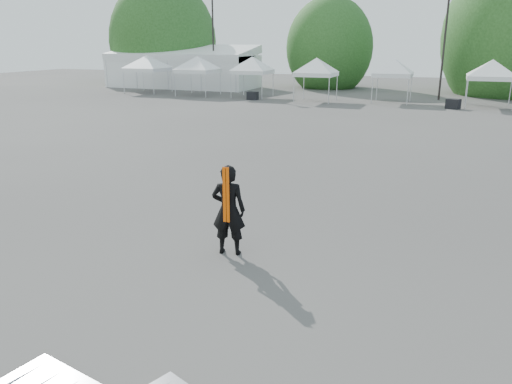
% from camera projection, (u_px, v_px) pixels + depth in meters
% --- Properties ---
extents(ground, '(120.00, 120.00, 0.00)m').
position_uv_depth(ground, '(269.00, 226.00, 12.67)').
color(ground, '#474442').
rests_on(ground, ground).
extents(marquee, '(15.00, 6.25, 4.23)m').
position_uv_depth(marquee, '(183.00, 68.00, 50.97)').
color(marquee, white).
rests_on(marquee, ground).
extents(light_pole_west, '(0.60, 0.25, 10.30)m').
position_uv_depth(light_pole_west, '(213.00, 28.00, 47.59)').
color(light_pole_west, black).
rests_on(light_pole_west, ground).
extents(light_pole_east, '(0.60, 0.25, 9.80)m').
position_uv_depth(light_pole_east, '(446.00, 28.00, 38.59)').
color(light_pole_east, black).
rests_on(light_pole_east, ground).
extents(tree_far_w, '(4.80, 4.80, 7.30)m').
position_uv_depth(tree_far_w, '(163.00, 41.00, 54.29)').
color(tree_far_w, '#382314').
rests_on(tree_far_w, ground).
extents(tree_mid_w, '(4.16, 4.16, 6.33)m').
position_uv_depth(tree_mid_w, '(329.00, 48.00, 50.00)').
color(tree_mid_w, '#382314').
rests_on(tree_mid_w, ground).
extents(tent_a, '(4.70, 4.70, 3.88)m').
position_uv_depth(tent_a, '(147.00, 58.00, 45.28)').
color(tent_a, silver).
rests_on(tent_a, ground).
extents(tent_b, '(4.42, 4.42, 3.88)m').
position_uv_depth(tent_b, '(197.00, 59.00, 42.87)').
color(tent_b, silver).
rests_on(tent_b, ground).
extents(tent_c, '(4.16, 4.16, 3.88)m').
position_uv_depth(tent_c, '(252.00, 60.00, 41.44)').
color(tent_c, silver).
rests_on(tent_c, ground).
extents(tent_d, '(4.17, 4.17, 3.88)m').
position_uv_depth(tent_d, '(317.00, 61.00, 38.50)').
color(tent_d, silver).
rests_on(tent_d, ground).
extents(tent_e, '(3.97, 3.97, 3.88)m').
position_uv_depth(tent_e, '(394.00, 62.00, 37.72)').
color(tent_e, silver).
rests_on(tent_e, ground).
extents(tent_f, '(4.50, 4.50, 3.88)m').
position_uv_depth(tent_f, '(493.00, 63.00, 34.75)').
color(tent_f, silver).
rests_on(tent_f, ground).
extents(man, '(0.82, 0.62, 2.01)m').
position_uv_depth(man, '(229.00, 210.00, 10.78)').
color(man, black).
rests_on(man, ground).
extents(crate_west, '(0.84, 0.66, 0.64)m').
position_uv_depth(crate_west, '(253.00, 96.00, 40.28)').
color(crate_west, black).
rests_on(crate_west, ground).
extents(crate_mid, '(1.06, 0.95, 0.69)m').
position_uv_depth(crate_mid, '(453.00, 104.00, 34.82)').
color(crate_mid, black).
rests_on(crate_mid, ground).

